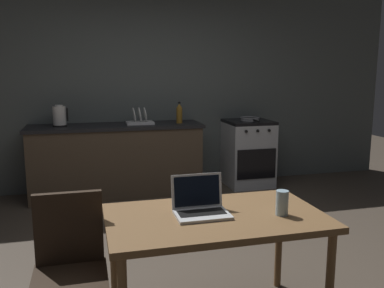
# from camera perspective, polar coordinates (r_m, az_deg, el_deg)

# --- Properties ---
(ground_plane) EXTENTS (12.00, 12.00, 0.00)m
(ground_plane) POSITION_cam_1_polar(r_m,az_deg,el_deg) (3.53, 1.14, -16.22)
(ground_plane) COLOR #473D33
(back_wall) EXTENTS (6.40, 0.10, 2.69)m
(back_wall) POSITION_cam_1_polar(r_m,az_deg,el_deg) (5.66, -2.77, 7.83)
(back_wall) COLOR #525958
(back_wall) RESTS_ON ground_plane
(kitchen_counter) EXTENTS (2.16, 0.64, 0.90)m
(kitchen_counter) POSITION_cam_1_polar(r_m,az_deg,el_deg) (5.31, -10.37, -2.16)
(kitchen_counter) COLOR #4C3D2D
(kitchen_counter) RESTS_ON ground_plane
(stove_oven) EXTENTS (0.60, 0.62, 0.90)m
(stove_oven) POSITION_cam_1_polar(r_m,az_deg,el_deg) (5.72, 7.75, -1.24)
(stove_oven) COLOR #B7BABF
(stove_oven) RESTS_ON ground_plane
(dining_table) EXTENTS (1.30, 0.77, 0.72)m
(dining_table) POSITION_cam_1_polar(r_m,az_deg,el_deg) (2.53, 3.27, -11.28)
(dining_table) COLOR brown
(dining_table) RESTS_ON ground_plane
(chair) EXTENTS (0.40, 0.40, 0.89)m
(chair) POSITION_cam_1_polar(r_m,az_deg,el_deg) (2.47, -16.56, -15.57)
(chair) COLOR #2D2116
(chair) RESTS_ON ground_plane
(laptop) EXTENTS (0.32, 0.25, 0.23)m
(laptop) POSITION_cam_1_polar(r_m,az_deg,el_deg) (2.50, 1.19, -8.68)
(laptop) COLOR silver
(laptop) RESTS_ON dining_table
(electric_kettle) EXTENTS (0.18, 0.16, 0.26)m
(electric_kettle) POSITION_cam_1_polar(r_m,az_deg,el_deg) (5.22, -17.89, 3.68)
(electric_kettle) COLOR black
(electric_kettle) RESTS_ON kitchen_counter
(bottle) EXTENTS (0.08, 0.08, 0.27)m
(bottle) POSITION_cam_1_polar(r_m,az_deg,el_deg) (5.29, -1.77, 4.30)
(bottle) COLOR #8C601E
(bottle) RESTS_ON kitchen_counter
(frying_pan) EXTENTS (0.26, 0.44, 0.05)m
(frying_pan) POSITION_cam_1_polar(r_m,az_deg,el_deg) (5.62, 8.07, 3.48)
(frying_pan) COLOR gray
(frying_pan) RESTS_ON stove_oven
(drinking_glass) EXTENTS (0.07, 0.07, 0.15)m
(drinking_glass) POSITION_cam_1_polar(r_m,az_deg,el_deg) (2.53, 12.37, -7.97)
(drinking_glass) COLOR #99B7C6
(drinking_glass) RESTS_ON dining_table
(dish_rack) EXTENTS (0.34, 0.26, 0.21)m
(dish_rack) POSITION_cam_1_polar(r_m,az_deg,el_deg) (5.26, -7.25, 3.29)
(dish_rack) COLOR silver
(dish_rack) RESTS_ON kitchen_counter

